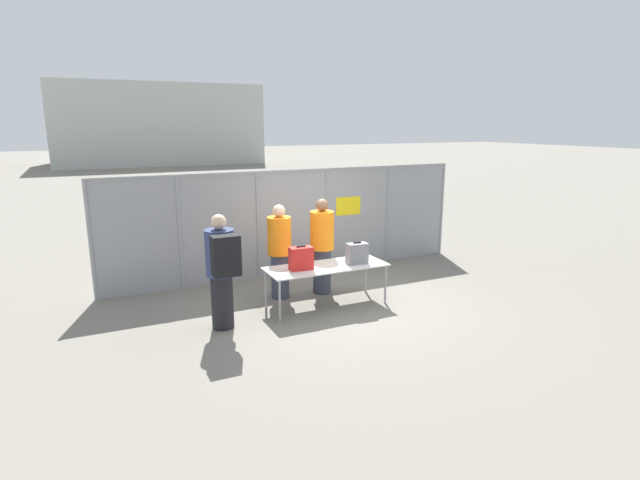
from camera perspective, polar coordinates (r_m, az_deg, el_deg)
The scene contains 10 objects.
ground_plane at distance 9.05m, azimuth 1.91°, elevation -7.17°, with size 120.00×120.00×0.00m, color slate.
fence_section at distance 10.49m, azimuth -3.03°, elevation 2.25°, with size 7.87×0.07×2.22m.
inspection_table at distance 8.69m, azimuth 0.74°, elevation -3.28°, with size 2.13×0.81×0.73m.
suitcase_red at distance 8.41m, azimuth -2.18°, elevation -2.11°, with size 0.40×0.22×0.42m.
suitcase_grey at distance 8.81m, azimuth 4.25°, elevation -1.53°, with size 0.38×0.23×0.39m.
traveler_hooded at distance 7.76m, azimuth -11.16°, elevation -3.13°, with size 0.45×0.70×1.82m.
security_worker_near at distance 9.31m, azimuth 0.24°, elevation -0.58°, with size 0.45×0.45×1.80m.
security_worker_far at distance 9.08m, azimuth -4.64°, elevation -1.19°, with size 0.43×0.43×1.74m.
utility_trailer at distance 12.20m, azimuth -2.39°, elevation 0.37°, with size 4.58×2.34×0.75m.
distant_hangar at distance 43.07m, azimuth -18.22°, elevation 12.42°, with size 15.26×8.45×6.08m.
Camera 1 is at (-3.92, -7.52, 3.15)m, focal length 28.00 mm.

